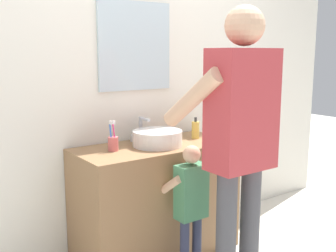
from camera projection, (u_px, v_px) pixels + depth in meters
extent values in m
cube|color=silver|center=(132.00, 69.00, 3.10)|extent=(4.40, 0.08, 2.70)
cube|color=silver|center=(135.00, 46.00, 3.03)|extent=(0.61, 0.02, 0.65)
cube|color=olive|center=(156.00, 200.00, 3.01)|extent=(1.17, 0.54, 0.82)
cylinder|color=silver|center=(157.00, 138.00, 2.91)|extent=(0.35, 0.35, 0.11)
cylinder|color=beige|center=(157.00, 137.00, 2.91)|extent=(0.29, 0.29, 0.09)
cylinder|color=#B7BABF|center=(141.00, 129.00, 3.09)|extent=(0.03, 0.03, 0.18)
cylinder|color=#B7BABF|center=(145.00, 119.00, 3.02)|extent=(0.02, 0.12, 0.02)
cylinder|color=#B7BABF|center=(133.00, 138.00, 3.06)|extent=(0.04, 0.04, 0.05)
cylinder|color=#B7BABF|center=(148.00, 136.00, 3.14)|extent=(0.04, 0.04, 0.05)
cylinder|color=#D86666|center=(113.00, 144.00, 2.76)|extent=(0.07, 0.07, 0.09)
cylinder|color=blue|center=(111.00, 137.00, 2.75)|extent=(0.01, 0.03, 0.17)
cube|color=white|center=(111.00, 123.00, 2.73)|extent=(0.01, 0.02, 0.02)
cylinder|color=#E5387F|center=(114.00, 137.00, 2.74)|extent=(0.03, 0.01, 0.17)
cube|color=white|center=(114.00, 123.00, 2.73)|extent=(0.01, 0.02, 0.02)
cylinder|color=gold|center=(195.00, 130.00, 3.16)|extent=(0.06, 0.06, 0.13)
cylinder|color=#2D2D2D|center=(196.00, 119.00, 3.15)|extent=(0.02, 0.02, 0.03)
cylinder|color=#2D334C|center=(185.00, 249.00, 2.69)|extent=(0.06, 0.06, 0.41)
cylinder|color=#2D334C|center=(197.00, 245.00, 2.75)|extent=(0.06, 0.06, 0.41)
cube|color=#427F56|center=(191.00, 192.00, 2.65)|extent=(0.21, 0.12, 0.36)
sphere|color=#D8A884|center=(192.00, 154.00, 2.61)|extent=(0.12, 0.12, 0.12)
cylinder|color=#D8A884|center=(169.00, 186.00, 2.65)|extent=(0.05, 0.25, 0.20)
cylinder|color=#D8A884|center=(196.00, 180.00, 2.78)|extent=(0.05, 0.25, 0.20)
cylinder|color=#47474C|center=(226.00, 236.00, 2.43)|extent=(0.12, 0.12, 0.80)
cylinder|color=#47474C|center=(250.00, 228.00, 2.55)|extent=(0.12, 0.12, 0.80)
cube|color=#B7383D|center=(242.00, 110.00, 2.36)|extent=(0.40, 0.23, 0.70)
sphere|color=#D8A884|center=(245.00, 25.00, 2.28)|extent=(0.23, 0.23, 0.23)
cylinder|color=#D8A884|center=(192.00, 99.00, 2.37)|extent=(0.10, 0.48, 0.38)
cylinder|color=#D8A884|center=(246.00, 94.00, 2.62)|extent=(0.10, 0.48, 0.38)
cylinder|color=yellow|center=(225.00, 119.00, 2.80)|extent=(0.01, 0.14, 0.03)
cube|color=white|center=(218.00, 116.00, 2.86)|extent=(0.01, 0.02, 0.02)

